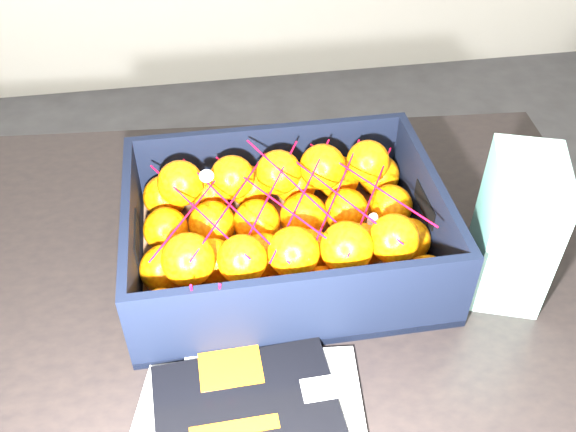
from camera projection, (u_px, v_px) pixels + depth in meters
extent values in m
cube|color=black|center=(212.00, 296.00, 0.90)|extent=(1.26, 0.89, 0.04)
cylinder|color=black|center=(452.00, 261.00, 1.47)|extent=(0.06, 0.06, 0.71)
cube|color=orange|center=(230.00, 368.00, 0.77)|extent=(0.08, 0.06, 0.00)
cube|color=white|center=(325.00, 388.00, 0.75)|extent=(0.06, 0.03, 0.00)
cube|color=orange|center=(235.00, 428.00, 0.71)|extent=(0.10, 0.02, 0.00)
cube|color=brown|center=(285.00, 256.00, 0.92)|extent=(0.43, 0.32, 0.01)
cube|color=black|center=(269.00, 161.00, 1.00)|extent=(0.43, 0.01, 0.13)
cube|color=black|center=(304.00, 312.00, 0.77)|extent=(0.43, 0.01, 0.13)
cube|color=black|center=(133.00, 243.00, 0.86)|extent=(0.01, 0.30, 0.13)
cube|color=black|center=(428.00, 211.00, 0.91)|extent=(0.01, 0.30, 0.13)
sphere|color=orange|center=(162.00, 315.00, 0.79)|extent=(0.07, 0.07, 0.07)
sphere|color=orange|center=(164.00, 269.00, 0.85)|extent=(0.07, 0.07, 0.07)
sphere|color=orange|center=(166.00, 230.00, 0.91)|extent=(0.06, 0.06, 0.06)
sphere|color=orange|center=(165.00, 197.00, 0.96)|extent=(0.07, 0.07, 0.07)
sphere|color=orange|center=(221.00, 308.00, 0.80)|extent=(0.06, 0.06, 0.06)
sphere|color=orange|center=(213.00, 264.00, 0.86)|extent=(0.07, 0.07, 0.07)
sphere|color=orange|center=(212.00, 224.00, 0.92)|extent=(0.07, 0.07, 0.07)
sphere|color=orange|center=(210.00, 191.00, 0.97)|extent=(0.06, 0.06, 0.06)
sphere|color=orange|center=(273.00, 302.00, 0.81)|extent=(0.07, 0.07, 0.07)
sphere|color=orange|center=(264.00, 258.00, 0.87)|extent=(0.07, 0.07, 0.07)
sphere|color=orange|center=(257.00, 222.00, 0.92)|extent=(0.07, 0.07, 0.07)
sphere|color=orange|center=(250.00, 187.00, 0.98)|extent=(0.06, 0.06, 0.06)
sphere|color=orange|center=(322.00, 292.00, 0.82)|extent=(0.07, 0.07, 0.07)
sphere|color=orange|center=(311.00, 252.00, 0.88)|extent=(0.06, 0.06, 0.06)
sphere|color=orange|center=(303.00, 216.00, 0.93)|extent=(0.07, 0.07, 0.07)
sphere|color=orange|center=(295.00, 183.00, 0.99)|extent=(0.07, 0.07, 0.07)
sphere|color=orange|center=(376.00, 290.00, 0.82)|extent=(0.07, 0.07, 0.07)
sphere|color=orange|center=(362.00, 246.00, 0.88)|extent=(0.06, 0.06, 0.06)
sphere|color=orange|center=(346.00, 210.00, 0.94)|extent=(0.07, 0.07, 0.07)
sphere|color=orange|center=(338.00, 177.00, 1.00)|extent=(0.07, 0.07, 0.07)
sphere|color=orange|center=(427.00, 280.00, 0.84)|extent=(0.07, 0.07, 0.07)
sphere|color=orange|center=(408.00, 240.00, 0.89)|extent=(0.06, 0.06, 0.06)
sphere|color=orange|center=(391.00, 206.00, 0.95)|extent=(0.07, 0.07, 0.07)
sphere|color=orange|center=(379.00, 175.00, 1.00)|extent=(0.06, 0.06, 0.06)
sphere|color=orange|center=(188.00, 260.00, 0.79)|extent=(0.07, 0.07, 0.07)
sphere|color=orange|center=(180.00, 183.00, 0.90)|extent=(0.07, 0.07, 0.07)
sphere|color=orange|center=(242.00, 259.00, 0.79)|extent=(0.06, 0.06, 0.06)
sphere|color=orange|center=(232.00, 177.00, 0.91)|extent=(0.06, 0.06, 0.06)
sphere|color=orange|center=(294.00, 252.00, 0.80)|extent=(0.07, 0.07, 0.07)
sphere|color=orange|center=(279.00, 172.00, 0.92)|extent=(0.07, 0.07, 0.07)
sphere|color=orange|center=(347.00, 248.00, 0.81)|extent=(0.07, 0.07, 0.07)
sphere|color=orange|center=(322.00, 167.00, 0.93)|extent=(0.07, 0.07, 0.07)
sphere|color=orange|center=(394.00, 239.00, 0.82)|extent=(0.07, 0.07, 0.07)
sphere|color=orange|center=(368.00, 162.00, 0.94)|extent=(0.06, 0.06, 0.06)
cylinder|color=red|center=(196.00, 208.00, 0.84)|extent=(0.12, 0.22, 0.02)
cylinder|color=red|center=(232.00, 207.00, 0.84)|extent=(0.12, 0.22, 0.01)
cylinder|color=red|center=(266.00, 194.00, 0.85)|extent=(0.12, 0.22, 0.03)
cylinder|color=red|center=(301.00, 190.00, 0.86)|extent=(0.12, 0.22, 0.02)
cylinder|color=red|center=(337.00, 193.00, 0.86)|extent=(0.12, 0.22, 0.01)
cylinder|color=red|center=(369.00, 182.00, 0.87)|extent=(0.12, 0.22, 0.02)
cylinder|color=red|center=(196.00, 205.00, 0.85)|extent=(0.12, 0.22, 0.03)
cylinder|color=red|center=(231.00, 202.00, 0.84)|extent=(0.12, 0.22, 0.02)
cylinder|color=red|center=(267.00, 200.00, 0.85)|extent=(0.12, 0.22, 0.02)
cylinder|color=red|center=(302.00, 195.00, 0.85)|extent=(0.12, 0.22, 0.01)
cylinder|color=red|center=(336.00, 194.00, 0.86)|extent=(0.12, 0.22, 0.01)
cylinder|color=red|center=(371.00, 197.00, 0.86)|extent=(0.12, 0.22, 0.01)
cylinder|color=red|center=(194.00, 300.00, 0.74)|extent=(0.00, 0.03, 0.09)
cylinder|color=red|center=(219.00, 297.00, 0.75)|extent=(0.01, 0.04, 0.08)
cube|color=white|center=(515.00, 228.00, 0.83)|extent=(0.13, 0.15, 0.20)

